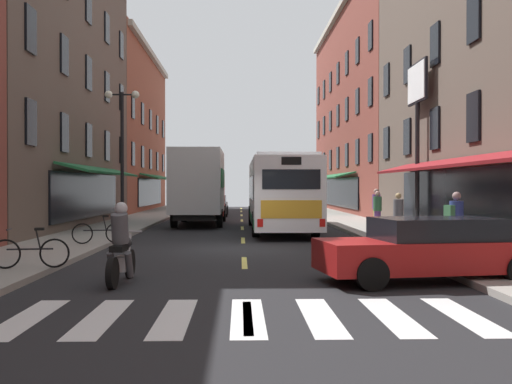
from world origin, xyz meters
The scene contains 18 objects.
ground_plane centered at (0.00, 0.00, -0.05)m, with size 34.80×80.00×0.10m, color black.
lane_centre_dashes centered at (0.00, -0.25, 0.00)m, with size 0.14×73.90×0.01m.
crosswalk_near centered at (0.00, -10.00, 0.00)m, with size 7.10×2.80×0.01m.
sidewalk_left centered at (-5.90, 0.00, 0.07)m, with size 3.00×80.00×0.14m, color gray.
sidewalk_right centered at (5.90, 0.00, 0.07)m, with size 3.00×80.00×0.14m, color gray.
billboard_sign centered at (7.05, 5.06, 5.24)m, with size 0.40×2.39×6.85m.
transit_bus centered at (1.67, 7.78, 1.70)m, with size 2.68×11.48×3.24m.
box_truck centered at (-2.18, 11.88, 1.96)m, with size 2.52×8.29×3.77m.
sedan_near centered at (-1.90, 21.72, 0.71)m, with size 1.96×4.74×1.40m.
sedan_mid centered at (3.82, -6.72, 0.68)m, with size 4.71×2.46×1.32m.
motorcycle_rider centered at (-2.53, -6.79, 0.71)m, with size 0.62×2.07×1.66m.
bicycle_near centered at (-4.64, 0.42, 0.50)m, with size 1.68×0.53×0.91m.
bicycle_mid centered at (-4.82, -5.45, 0.50)m, with size 1.70×0.48×0.91m.
pedestrian_near centered at (5.56, -3.41, 1.04)m, with size 0.53×0.42×1.70m.
pedestrian_mid centered at (5.75, 6.45, 0.98)m, with size 0.36×0.36×1.65m.
pedestrian_far centered at (5.96, 7.57, 1.04)m, with size 0.36×0.36×1.74m.
pedestrian_rear centered at (5.53, 2.21, 0.96)m, with size 0.36×0.36×1.61m.
street_lamp_twin centered at (-4.98, 5.96, 3.34)m, with size 1.42×0.32×5.80m.
Camera 1 is at (-0.12, -19.10, 1.97)m, focal length 42.33 mm.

